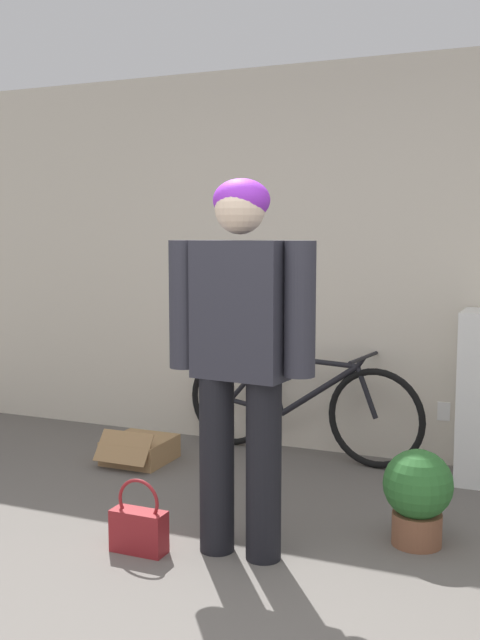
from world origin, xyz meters
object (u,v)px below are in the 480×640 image
object	(u,v)px
person	(240,343)
handbag	(139,528)
potted_plant	(418,493)
bicycle	(299,405)
cardboard_box	(140,450)

from	to	relation	value
person	handbag	size ratio (longest dim) A/B	4.89
handbag	potted_plant	distance (m)	1.33
bicycle	cardboard_box	size ratio (longest dim) A/B	3.60
cardboard_box	potted_plant	distance (m)	2.01
bicycle	handbag	world-z (taller)	bicycle
bicycle	person	bearing A→B (deg)	-73.92
person	cardboard_box	size ratio (longest dim) A/B	3.64
person	bicycle	bearing A→B (deg)	104.97
bicycle	cardboard_box	distance (m)	1.09
handbag	cardboard_box	xyz separation A→B (m)	(-0.72, 1.22, -0.04)
person	potted_plant	xyz separation A→B (m)	(0.73, 0.43, -0.74)
potted_plant	cardboard_box	bearing A→B (deg)	161.82
potted_plant	bicycle	bearing A→B (deg)	130.41
person	potted_plant	bearing A→B (deg)	36.42
bicycle	handbag	xyz separation A→B (m)	(-0.19, -1.76, -0.23)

